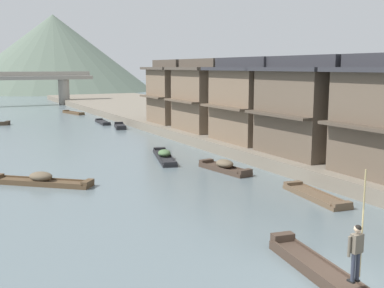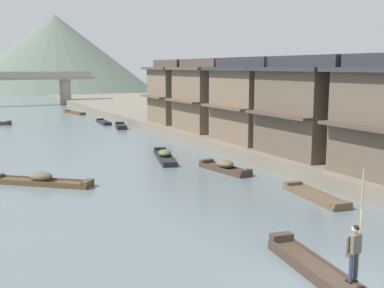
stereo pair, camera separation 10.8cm
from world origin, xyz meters
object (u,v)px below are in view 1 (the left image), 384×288
Objects in this scene: house_waterfront_far at (210,95)px; boat_midriver_upstream at (164,156)px; boat_foreground_poled at (324,274)px; boat_midriver_drifting at (73,113)px; boat_crossing_west at (315,196)px; house_waterfront_narrow at (251,100)px; boat_moored_nearest at (120,126)px; house_waterfront_tall at (313,106)px; boat_moored_second at (41,181)px; house_waterfront_end at (176,92)px; boat_moored_third at (103,122)px; boatman_person at (357,246)px; boat_upstream_distant at (225,167)px; stone_bridge at (19,84)px.

boat_midriver_upstream is at bearing -137.47° from house_waterfront_far.
boat_foreground_poled is 53.73m from boat_midriver_drifting.
house_waterfront_far is (4.87, 19.00, 3.69)m from boat_crossing_west.
house_waterfront_narrow is 1.01× the size of house_waterfront_far.
boat_foreground_poled reaches higher than boat_moored_nearest.
boat_moored_nearest is 0.58× the size of house_waterfront_tall.
boat_moored_nearest is 0.76× the size of boat_moored_second.
boat_crossing_west is 26.08m from house_waterfront_end.
house_waterfront_far is at bearing -71.19° from boat_moored_third.
boatman_person is 0.80× the size of boat_moored_nearest.
boat_foreground_poled is at bearing -109.64° from boat_upstream_distant.
boat_moored_second is (-11.43, -20.78, 0.07)m from boat_moored_nearest.
house_waterfront_end reaches higher than boat_foreground_poled.
boat_moored_third is 10.81m from house_waterfront_end.
boat_moored_nearest is at bearing 101.39° from house_waterfront_tall.
boat_crossing_west is 13.38m from house_waterfront_narrow.
stone_bridge reaches higher than boat_upstream_distant.
boatman_person is 71.88m from stone_bridge.
boat_upstream_distant is at bearing -92.47° from boat_moored_nearest.
boat_upstream_distant is (1.70, -5.16, 0.05)m from boat_midriver_upstream.
boat_midriver_drifting is at bearing 98.43° from house_waterfront_narrow.
boat_midriver_upstream is 1.30× the size of boat_crossing_west.
boat_moored_third is at bearing 90.54° from boat_crossing_west.
house_waterfront_narrow is 6.94m from house_waterfront_far.
boat_midriver_drifting is (10.61, 37.89, -0.11)m from boat_moored_second.
boatman_person reaches higher than boat_moored_nearest.
stone_bridge is (-5.30, 63.68, 3.44)m from boat_crossing_west.
boatman_person is 42.81m from boat_moored_third.
house_waterfront_tall is at bearing -89.27° from house_waterfront_end.
boat_upstream_distant is 8.10m from house_waterfront_narrow.
house_waterfront_narrow is 0.27× the size of stone_bridge.
house_waterfront_tall is (10.69, 12.71, 3.63)m from boat_foreground_poled.
boat_moored_third is at bearing 95.58° from boat_moored_nearest.
boat_midriver_drifting is at bearing 104.09° from house_waterfront_end.
boat_moored_second is at bearing 170.65° from boat_upstream_distant.
stone_bridge reaches higher than boatman_person.
boat_foreground_poled is 8.94m from boat_crossing_west.
boat_moored_third is 1.08× the size of boat_upstream_distant.
house_waterfront_far is 1.03× the size of house_waterfront_end.
boat_crossing_west is at bearing -83.27° from boat_upstream_distant.
boat_moored_second is at bearing 109.45° from boat_foreground_poled.
house_waterfront_end is at bearing 89.08° from house_waterfront_narrow.
boat_moored_nearest is (5.92, 36.38, -0.03)m from boat_foreground_poled.
house_waterfront_tall is (5.59, -40.77, 3.69)m from boat_midriver_drifting.
house_waterfront_end is 0.26× the size of stone_bridge.
boat_moored_third is 0.77× the size of boat_midriver_upstream.
boat_foreground_poled is 1.22× the size of boat_moored_third.
boat_moored_second is 9.41m from boat_midriver_upstream.
boat_moored_second is at bearing -158.58° from boat_midriver_upstream.
house_waterfront_end is at bearing 90.73° from house_waterfront_tall.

